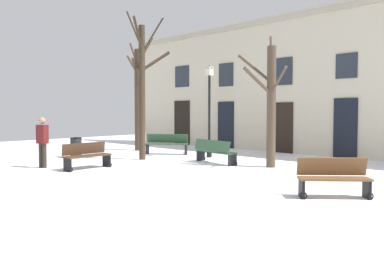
% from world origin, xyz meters
% --- Properties ---
extents(ground_plane, '(31.81, 31.81, 0.00)m').
position_xyz_m(ground_plane, '(0.00, 0.00, 0.00)').
color(ground_plane, white).
extents(building_facade, '(19.88, 0.60, 6.43)m').
position_xyz_m(building_facade, '(-0.01, 7.69, 3.26)').
color(building_facade, beige).
rests_on(building_facade, ground).
extents(tree_center, '(2.11, 2.02, 4.64)m').
position_xyz_m(tree_center, '(2.13, 3.16, 2.24)').
color(tree_center, '#4C3D2D').
rests_on(tree_center, ground).
extents(tree_left_of_center, '(2.42, 2.09, 5.38)m').
position_xyz_m(tree_left_of_center, '(-5.56, 3.54, 2.76)').
color(tree_left_of_center, '#423326').
rests_on(tree_left_of_center, ground).
extents(tree_foreground, '(1.94, 2.07, 5.58)m').
position_xyz_m(tree_foreground, '(-2.65, 1.41, 2.89)').
color(tree_foreground, '#382B1E').
rests_on(tree_foreground, ground).
extents(streetlamp, '(0.30, 0.30, 3.84)m').
position_xyz_m(streetlamp, '(-1.23, 3.82, 2.35)').
color(streetlamp, black).
rests_on(streetlamp, ground).
extents(litter_bin, '(0.48, 0.48, 0.84)m').
position_xyz_m(litter_bin, '(-5.00, -0.18, 0.42)').
color(litter_bin, black).
rests_on(litter_bin, ground).
extents(bench_back_to_back_right, '(1.94, 0.71, 0.87)m').
position_xyz_m(bench_back_to_back_right, '(0.14, 2.55, 0.45)').
color(bench_back_to_back_right, '#2D4C33').
rests_on(bench_back_to_back_right, ground).
extents(bench_far_corner, '(0.51, 1.64, 0.87)m').
position_xyz_m(bench_far_corner, '(-2.05, -1.42, 0.44)').
color(bench_far_corner, '#3D2819').
rests_on(bench_far_corner, ground).
extents(bench_by_litter_bin, '(1.46, 1.37, 0.89)m').
position_xyz_m(bench_by_litter_bin, '(5.65, 0.17, 0.45)').
color(bench_by_litter_bin, brown).
rests_on(bench_by_litter_bin, ground).
extents(bench_back_to_back_left, '(1.80, 1.47, 0.90)m').
position_xyz_m(bench_back_to_back_left, '(-3.36, 3.36, 0.48)').
color(bench_back_to_back_left, '#2D4C33').
rests_on(bench_back_to_back_left, ground).
extents(person_by_shop_door, '(0.42, 0.31, 1.72)m').
position_xyz_m(person_by_shop_door, '(-3.36, -2.34, 0.96)').
color(person_by_shop_door, '#2D271E').
rests_on(person_by_shop_door, ground).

